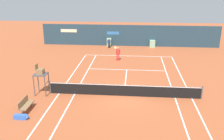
{
  "coord_description": "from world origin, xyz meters",
  "views": [
    {
      "loc": [
        0.67,
        -18.19,
        8.49
      ],
      "look_at": [
        -1.31,
        3.9,
        0.8
      ],
      "focal_mm": 40.17,
      "sensor_mm": 36.0,
      "label": 1
    }
  ],
  "objects_px": {
    "player_on_baseline": "(118,53)",
    "ball_kid_centre_post": "(109,43)",
    "tennis_ball_mid_court": "(91,71)",
    "equipment_bag": "(22,117)",
    "umpire_chair": "(40,74)",
    "player_bench": "(25,104)",
    "tennis_ball_near_service_line": "(150,58)"
  },
  "relations": [
    {
      "from": "player_on_baseline",
      "to": "tennis_ball_mid_court",
      "type": "distance_m",
      "value": 4.76
    },
    {
      "from": "player_on_baseline",
      "to": "tennis_ball_mid_court",
      "type": "bearing_deg",
      "value": 63.4
    },
    {
      "from": "player_bench",
      "to": "player_on_baseline",
      "type": "relative_size",
      "value": 0.87
    },
    {
      "from": "player_bench",
      "to": "equipment_bag",
      "type": "xyz_separation_m",
      "value": [
        0.22,
        -1.18,
        -0.35
      ]
    },
    {
      "from": "umpire_chair",
      "to": "player_on_baseline",
      "type": "height_order",
      "value": "umpire_chair"
    },
    {
      "from": "player_bench",
      "to": "umpire_chair",
      "type": "bearing_deg",
      "value": 176.73
    },
    {
      "from": "equipment_bag",
      "to": "ball_kid_centre_post",
      "type": "xyz_separation_m",
      "value": [
        3.79,
        19.68,
        0.6
      ]
    },
    {
      "from": "player_bench",
      "to": "tennis_ball_near_service_line",
      "type": "distance_m",
      "value": 16.67
    },
    {
      "from": "ball_kid_centre_post",
      "to": "tennis_ball_near_service_line",
      "type": "height_order",
      "value": "ball_kid_centre_post"
    },
    {
      "from": "umpire_chair",
      "to": "ball_kid_centre_post",
      "type": "bearing_deg",
      "value": 166.23
    },
    {
      "from": "equipment_bag",
      "to": "tennis_ball_near_service_line",
      "type": "height_order",
      "value": "equipment_bag"
    },
    {
      "from": "equipment_bag",
      "to": "player_bench",
      "type": "bearing_deg",
      "value": 100.46
    },
    {
      "from": "ball_kid_centre_post",
      "to": "tennis_ball_near_service_line",
      "type": "xyz_separation_m",
      "value": [
        5.42,
        -4.76,
        -0.72
      ]
    },
    {
      "from": "player_on_baseline",
      "to": "tennis_ball_near_service_line",
      "type": "height_order",
      "value": "player_on_baseline"
    },
    {
      "from": "umpire_chair",
      "to": "equipment_bag",
      "type": "height_order",
      "value": "umpire_chair"
    },
    {
      "from": "equipment_bag",
      "to": "player_on_baseline",
      "type": "bearing_deg",
      "value": 68.59
    },
    {
      "from": "player_bench",
      "to": "equipment_bag",
      "type": "relative_size",
      "value": 1.6
    },
    {
      "from": "ball_kid_centre_post",
      "to": "tennis_ball_near_service_line",
      "type": "bearing_deg",
      "value": 141.11
    },
    {
      "from": "umpire_chair",
      "to": "tennis_ball_mid_court",
      "type": "bearing_deg",
      "value": 152.65
    },
    {
      "from": "player_bench",
      "to": "equipment_bag",
      "type": "bearing_deg",
      "value": 10.46
    },
    {
      "from": "player_bench",
      "to": "ball_kid_centre_post",
      "type": "xyz_separation_m",
      "value": [
        4.01,
        18.5,
        0.25
      ]
    },
    {
      "from": "player_bench",
      "to": "player_on_baseline",
      "type": "distance_m",
      "value": 13.82
    },
    {
      "from": "player_on_baseline",
      "to": "ball_kid_centre_post",
      "type": "distance_m",
      "value": 6.11
    },
    {
      "from": "equipment_bag",
      "to": "ball_kid_centre_post",
      "type": "bearing_deg",
      "value": 79.1
    },
    {
      "from": "tennis_ball_near_service_line",
      "to": "player_bench",
      "type": "bearing_deg",
      "value": -124.45
    },
    {
      "from": "ball_kid_centre_post",
      "to": "tennis_ball_mid_court",
      "type": "distance_m",
      "value": 9.92
    },
    {
      "from": "tennis_ball_near_service_line",
      "to": "tennis_ball_mid_court",
      "type": "xyz_separation_m",
      "value": [
        -6.25,
        -5.1,
        0.0
      ]
    },
    {
      "from": "player_on_baseline",
      "to": "tennis_ball_near_service_line",
      "type": "bearing_deg",
      "value": -158.45
    },
    {
      "from": "ball_kid_centre_post",
      "to": "equipment_bag",
      "type": "bearing_deg",
      "value": 81.5
    },
    {
      "from": "equipment_bag",
      "to": "umpire_chair",
      "type": "bearing_deg",
      "value": 90.83
    },
    {
      "from": "tennis_ball_near_service_line",
      "to": "tennis_ball_mid_court",
      "type": "bearing_deg",
      "value": -140.78
    },
    {
      "from": "player_bench",
      "to": "tennis_ball_near_service_line",
      "type": "relative_size",
      "value": 23.45
    }
  ]
}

